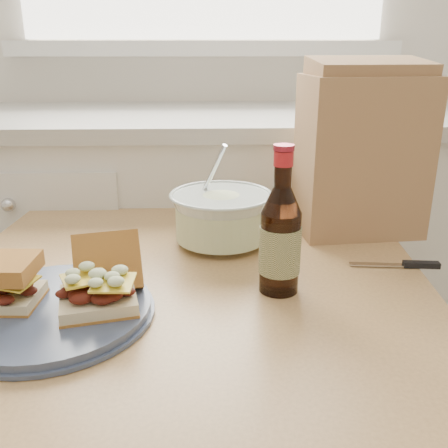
{
  "coord_description": "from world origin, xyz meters",
  "views": [
    {
      "loc": [
        0.0,
        0.17,
        1.13
      ],
      "look_at": [
        0.03,
        1.05,
        0.81
      ],
      "focal_mm": 40.0,
      "sensor_mm": 36.0,
      "label": 1
    }
  ],
  "objects_px": {
    "plate": "(51,311)",
    "beer_bottle": "(280,239)",
    "coleslaw_bowl": "(221,219)",
    "dining_table": "(186,326)",
    "paper_bag": "(361,156)"
  },
  "relations": [
    {
      "from": "plate",
      "to": "beer_bottle",
      "type": "bearing_deg",
      "value": 12.18
    },
    {
      "from": "coleslaw_bowl",
      "to": "dining_table",
      "type": "bearing_deg",
      "value": -114.95
    },
    {
      "from": "dining_table",
      "to": "coleslaw_bowl",
      "type": "bearing_deg",
      "value": 69.35
    },
    {
      "from": "paper_bag",
      "to": "plate",
      "type": "bearing_deg",
      "value": -152.15
    },
    {
      "from": "plate",
      "to": "beer_bottle",
      "type": "height_order",
      "value": "beer_bottle"
    },
    {
      "from": "plate",
      "to": "paper_bag",
      "type": "xyz_separation_m",
      "value": [
        0.58,
        0.37,
        0.16
      ]
    },
    {
      "from": "beer_bottle",
      "to": "paper_bag",
      "type": "relative_size",
      "value": 0.74
    },
    {
      "from": "coleslaw_bowl",
      "to": "paper_bag",
      "type": "bearing_deg",
      "value": 13.81
    },
    {
      "from": "dining_table",
      "to": "paper_bag",
      "type": "relative_size",
      "value": 2.77
    },
    {
      "from": "dining_table",
      "to": "paper_bag",
      "type": "distance_m",
      "value": 0.52
    },
    {
      "from": "paper_bag",
      "to": "coleslaw_bowl",
      "type": "bearing_deg",
      "value": -170.9
    },
    {
      "from": "dining_table",
      "to": "paper_bag",
      "type": "height_order",
      "value": "paper_bag"
    },
    {
      "from": "beer_bottle",
      "to": "plate",
      "type": "bearing_deg",
      "value": 170.25
    },
    {
      "from": "dining_table",
      "to": "coleslaw_bowl",
      "type": "height_order",
      "value": "coleslaw_bowl"
    },
    {
      "from": "coleslaw_bowl",
      "to": "plate",
      "type": "bearing_deg",
      "value": -132.74
    }
  ]
}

